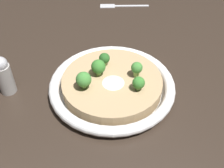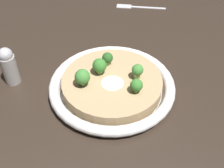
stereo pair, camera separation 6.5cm
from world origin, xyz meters
name	(u,v)px [view 1 (the left image)]	position (x,y,z in m)	size (l,w,h in m)	color
ground_plane	(112,91)	(0.00, 0.00, 0.00)	(6.00, 6.00, 0.00)	#2D231C
risotto_bowl	(112,85)	(0.00, 0.00, 0.02)	(0.29, 0.29, 0.04)	white
cheese_sprinkle	(115,80)	(0.01, 0.00, 0.04)	(0.05, 0.05, 0.01)	white
broccoli_front	(84,80)	(0.02, -0.07, 0.06)	(0.03, 0.03, 0.04)	#759E4C
broccoli_front_left	(98,67)	(-0.02, -0.03, 0.06)	(0.03, 0.03, 0.04)	#84A856
broccoli_back	(136,67)	(0.00, 0.06, 0.06)	(0.03, 0.03, 0.04)	#84A856
broccoli_back_right	(139,83)	(0.04, 0.05, 0.06)	(0.03, 0.03, 0.03)	#668E47
broccoli_left	(104,59)	(-0.05, -0.01, 0.06)	(0.03, 0.03, 0.03)	#84A856
fork_utensil	(119,6)	(-0.40, 0.11, 0.00)	(0.05, 0.17, 0.00)	#B7B7BC
pepper_shaker	(4,75)	(-0.05, -0.24, 0.05)	(0.04, 0.04, 0.10)	#9E9993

